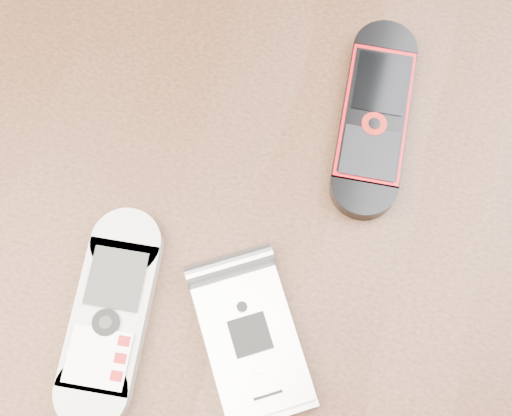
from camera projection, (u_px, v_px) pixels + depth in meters
The scene contains 5 objects.
ground at pixel (253, 344), 1.21m from camera, with size 4.00×4.00×0.00m, color #472B19.
table at pixel (250, 248), 0.60m from camera, with size 1.20×0.80×0.75m.
nokia_white at pixel (110, 316), 0.47m from camera, with size 0.05×0.15×0.02m, color beige.
nokia_black_red at pixel (374, 116), 0.51m from camera, with size 0.05×0.15×0.02m, color black.
motorola_razr at pixel (252, 341), 0.46m from camera, with size 0.06×0.12×0.02m, color #B9B9BE.
Camera 1 is at (0.04, -0.14, 1.23)m, focal length 50.00 mm.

